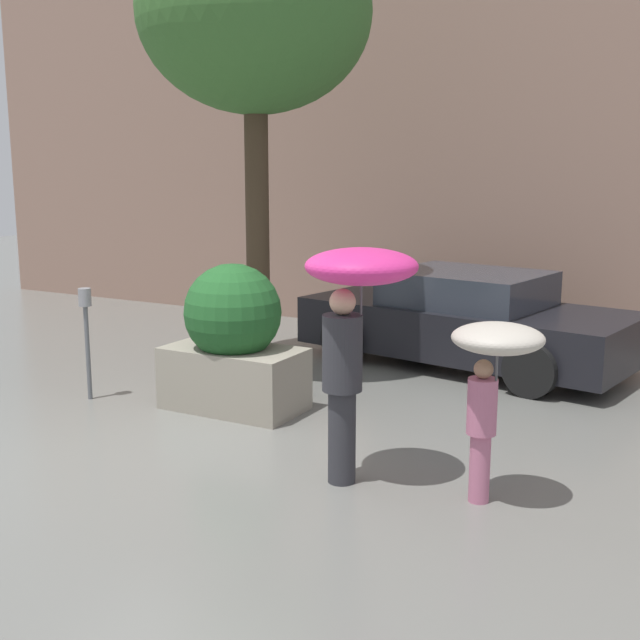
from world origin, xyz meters
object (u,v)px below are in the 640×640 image
(planter_box, at_px, (233,340))
(parked_car_near, at_px, (466,321))
(person_child, at_px, (493,363))
(street_tree, at_px, (254,15))
(person_adult, at_px, (355,304))
(parking_meter, at_px, (86,320))

(planter_box, distance_m, parked_car_near, 3.50)
(person_child, bearing_deg, street_tree, 151.83)
(planter_box, bearing_deg, person_adult, -30.72)
(person_adult, height_order, street_tree, street_tree)
(person_child, height_order, street_tree, street_tree)
(person_adult, bearing_deg, street_tree, 106.43)
(parked_car_near, height_order, parking_meter, parking_meter)
(person_child, distance_m, street_tree, 5.61)
(person_child, xyz_separation_m, parking_meter, (-4.82, 0.62, -0.22))
(planter_box, bearing_deg, parked_car_near, 63.63)
(person_adult, xyz_separation_m, street_tree, (-2.68, 2.69, 2.84))
(planter_box, distance_m, person_child, 3.38)
(person_child, xyz_separation_m, parked_car_near, (-1.61, 4.24, -0.55))
(person_adult, height_order, parking_meter, person_adult)
(planter_box, xyz_separation_m, parking_meter, (-1.65, -0.48, 0.15))
(street_tree, relative_size, parking_meter, 4.40)
(planter_box, relative_size, street_tree, 0.28)
(person_child, bearing_deg, parking_meter, 178.61)
(person_child, height_order, parking_meter, person_child)
(person_child, bearing_deg, parked_car_near, 116.84)
(person_adult, distance_m, parked_car_near, 4.47)
(street_tree, bearing_deg, planter_box, -66.77)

